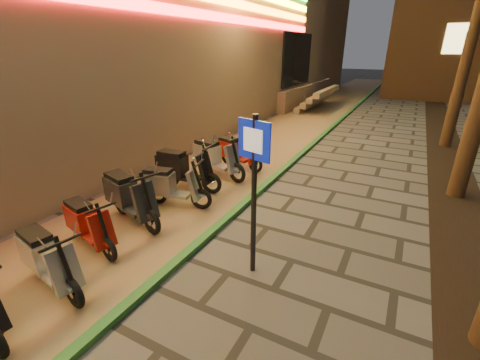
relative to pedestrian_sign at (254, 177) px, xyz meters
The scene contains 12 objects.
ground 2.60m from the pedestrian_sign, 99.58° to the right, with size 120.00×120.00×0.00m, color #474442.
parking_strip 8.75m from the pedestrian_sign, 109.94° to the left, with size 3.40×60.00×0.01m, color #8C7251.
green_curb 8.33m from the pedestrian_sign, 98.65° to the left, with size 0.18×60.00×0.10m, color #2A712F.
planting_strip 4.80m from the pedestrian_sign, 43.13° to the left, with size 1.20×40.00×0.02m, color black.
pedestrian_sign is the anchor object (origin of this frame).
scooter_4 3.43m from the pedestrian_sign, 145.76° to the right, with size 1.61×0.69×1.13m.
scooter_5 3.38m from the pedestrian_sign, 165.79° to the right, with size 1.54×0.72×1.09m.
scooter_6 3.34m from the pedestrian_sign, behind, with size 1.82×0.91×1.29m.
scooter_7 3.29m from the pedestrian_sign, 155.45° to the left, with size 1.66×0.79×1.17m.
scooter_8 4.02m from the pedestrian_sign, 144.82° to the left, with size 1.85×0.66×1.30m.
scooter_9 4.62m from the pedestrian_sign, 130.27° to the left, with size 1.85×0.85×1.30m.
scooter_10 5.25m from the pedestrian_sign, 121.86° to the left, with size 1.65×0.74×1.16m.
Camera 1 is at (2.22, -2.08, 3.49)m, focal length 24.00 mm.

